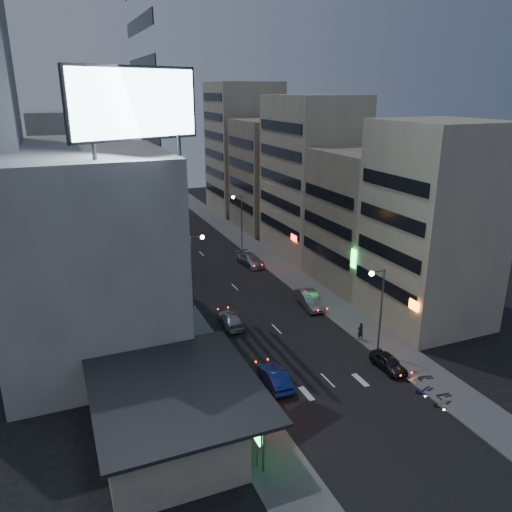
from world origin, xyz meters
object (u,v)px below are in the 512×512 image
road_car_silver (231,319)px  scooter_silver_a (447,393)px  scooter_black_a (449,387)px  scooter_black_b (432,369)px  parked_car_right_near (388,362)px  scooter_silver_b (420,368)px  scooter_blue (429,380)px  parked_car_right_mid (309,299)px  parked_car_right_far (250,260)px  road_car_blue (275,377)px  person (360,331)px  parked_car_left (175,269)px

road_car_silver → scooter_silver_a: bearing=126.1°
scooter_black_a → scooter_black_b: size_ratio=0.96×
parked_car_right_near → scooter_silver_b: size_ratio=1.91×
scooter_black_a → scooter_blue: bearing=37.9°
parked_car_right_mid → scooter_blue: (1.29, -17.52, -0.14)m
road_car_silver → parked_car_right_far: bearing=-112.5°
parked_car_right_mid → parked_car_right_far: parked_car_right_mid is taller
parked_car_right_mid → scooter_blue: parked_car_right_mid is taller
road_car_blue → scooter_silver_b: road_car_blue is taller
scooter_blue → parked_car_right_mid: bearing=-11.8°
parked_car_right_far → scooter_silver_a: 34.61m
scooter_blue → scooter_silver_b: (0.47, 1.57, 0.06)m
parked_car_right_far → person: 23.91m
road_car_blue → person: (10.63, 3.81, 0.22)m
road_car_silver → parked_car_right_mid: bearing=-168.2°
parked_car_left → parked_car_right_near: bearing=109.5°
parked_car_right_near → scooter_silver_a: parked_car_right_near is taller
person → scooter_silver_b: person is taller
scooter_black_b → parked_car_right_near: bearing=61.7°
parked_car_left → person: size_ratio=3.33×
road_car_blue → parked_car_left: bearing=-84.0°
parked_car_right_near → parked_car_left: 31.50m
person → scooter_black_a: person is taller
scooter_black_b → scooter_silver_b: scooter_silver_b is taller
parked_car_right_mid → scooter_silver_a: parked_car_right_mid is taller
person → scooter_black_a: size_ratio=0.96×
scooter_blue → road_car_silver: bearing=17.2°
scooter_black_a → scooter_silver_a: 0.98m
scooter_blue → scooter_black_b: 1.74m
person → scooter_blue: bearing=90.5°
scooter_black_a → parked_car_right_mid: bearing=12.4°
parked_car_left → scooter_black_b: size_ratio=3.08×
person → scooter_silver_b: (1.06, -7.18, -0.23)m
scooter_black_a → scooter_blue: (-0.85, 1.36, 0.02)m
parked_car_right_far → parked_car_left: bearing=171.0°
parked_car_left → person: 26.93m
parked_car_right_near → scooter_black_b: (2.60, -2.33, 0.02)m
road_car_blue → parked_car_right_far: bearing=-104.7°
scooter_silver_b → scooter_silver_a: bearing=162.1°
road_car_blue → scooter_black_b: road_car_blue is taller
parked_car_right_near → scooter_silver_b: (1.76, -1.90, 0.08)m
scooter_blue → scooter_silver_b: 1.64m
parked_car_right_near → parked_car_left: parked_car_left is taller
parked_car_right_mid → road_car_blue: (-9.93, -12.58, -0.08)m
scooter_silver_b → road_car_silver: bearing=26.1°
parked_car_right_mid → scooter_blue: 17.57m
scooter_black_a → scooter_blue: size_ratio=0.96×
parked_car_right_far → scooter_black_a: 34.10m
scooter_silver_b → scooter_black_a: bearing=176.3°
parked_car_right_far → scooter_black_a: parked_car_right_far is taller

